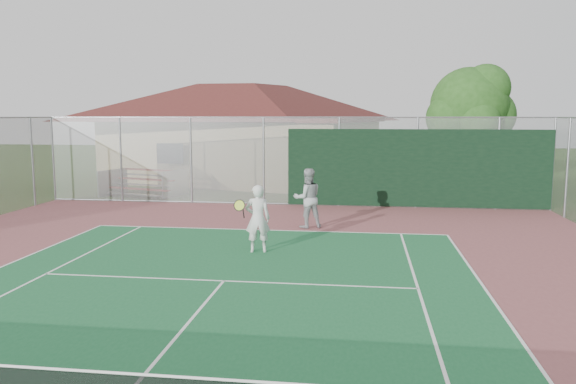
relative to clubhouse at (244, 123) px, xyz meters
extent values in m
cylinder|color=white|center=(3.61, -25.48, -2.16)|extent=(11.77, 0.03, 0.03)
cylinder|color=gray|center=(-6.39, -8.48, -1.41)|extent=(0.08, 0.08, 3.50)
cylinder|color=gray|center=(-3.39, -8.48, -1.41)|extent=(0.08, 0.08, 3.50)
cylinder|color=gray|center=(-0.39, -8.48, -1.41)|extent=(0.08, 0.08, 3.50)
cylinder|color=gray|center=(2.61, -8.48, -1.41)|extent=(0.08, 0.08, 3.50)
cylinder|color=gray|center=(5.61, -8.48, -1.41)|extent=(0.08, 0.08, 3.50)
cylinder|color=gray|center=(8.61, -8.48, -1.41)|extent=(0.08, 0.08, 3.50)
cylinder|color=gray|center=(11.61, -8.48, -1.41)|extent=(0.08, 0.08, 3.50)
cylinder|color=gray|center=(13.61, -8.48, -1.41)|extent=(0.08, 0.08, 3.50)
cylinder|color=gray|center=(3.61, -8.48, 0.34)|extent=(20.00, 0.05, 0.05)
cylinder|color=gray|center=(3.61, -8.48, -3.11)|extent=(20.00, 0.05, 0.05)
cube|color=#999EA0|center=(3.61, -8.48, -1.41)|extent=(20.00, 0.02, 3.50)
cube|color=black|center=(8.61, -8.53, -1.61)|extent=(10.00, 0.04, 3.00)
cylinder|color=gray|center=(-6.39, -9.98, -1.41)|extent=(0.08, 0.08, 3.50)
cylinder|color=gray|center=(13.61, -9.98, -1.41)|extent=(0.08, 0.08, 3.50)
cube|color=tan|center=(0.00, 0.00, -1.52)|extent=(14.87, 11.73, 3.28)
cube|color=#5A2521|center=(0.00, 0.00, 0.17)|extent=(15.53, 12.40, 0.20)
pyramid|color=#5A2521|center=(0.00, 0.00, 2.08)|extent=(16.36, 12.90, 1.97)
cube|color=black|center=(2.18, -4.40, -2.01)|extent=(0.98, 0.06, 2.29)
cube|color=#A63726|center=(-3.19, -7.20, -2.79)|extent=(3.10, 1.20, 0.05)
cube|color=#B2B5BA|center=(-3.19, -7.46, -3.00)|extent=(3.09, 1.17, 0.04)
cube|color=#A63726|center=(-3.19, -6.62, -2.42)|extent=(3.10, 1.20, 0.05)
cube|color=#B2B5BA|center=(-3.19, -6.88, -2.63)|extent=(3.09, 1.17, 0.04)
cube|color=#A63726|center=(-3.19, -6.04, -2.06)|extent=(3.10, 1.20, 0.05)
cube|color=#B2B5BA|center=(-3.19, -6.30, -2.27)|extent=(3.09, 1.17, 0.04)
cube|color=#B2B5BA|center=(-4.66, -6.62, -2.58)|extent=(0.61, 1.83, 1.16)
cube|color=#B2B5BA|center=(-1.72, -6.62, -2.58)|extent=(0.61, 1.83, 1.16)
cylinder|color=#352013|center=(11.42, -3.08, -1.59)|extent=(0.40, 0.40, 3.13)
sphere|color=#214B17|center=(11.42, -3.08, 0.87)|extent=(3.58, 3.58, 3.58)
sphere|color=#214B17|center=(12.43, -2.74, 0.42)|extent=(2.46, 2.46, 2.46)
sphere|color=#214B17|center=(10.52, -3.53, 0.31)|extent=(2.24, 2.24, 2.24)
sphere|color=#214B17|center=(11.64, -4.09, 0.20)|extent=(2.01, 2.01, 2.01)
sphere|color=#214B17|center=(11.08, -2.19, 0.64)|extent=(2.24, 2.24, 2.24)
sphere|color=#214B17|center=(12.09, -3.30, 1.65)|extent=(2.24, 2.24, 2.24)
imported|color=silver|center=(3.85, -16.40, -2.27)|extent=(0.71, 0.53, 1.77)
imported|color=#A5A8AA|center=(4.82, -13.00, -2.21)|extent=(1.12, 1.01, 1.89)
camera|label=1|loc=(6.54, -30.54, 0.41)|focal=35.00mm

